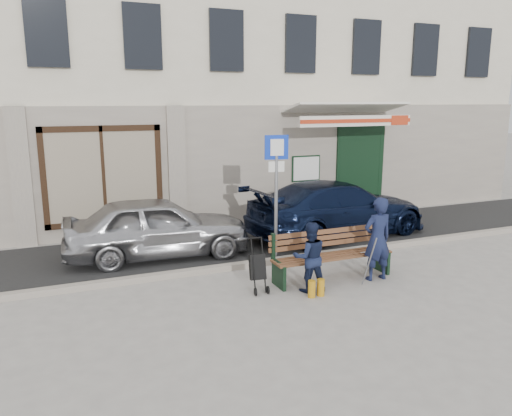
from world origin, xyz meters
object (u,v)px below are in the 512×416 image
man (377,239)px  stroller (258,268)px  parking_sign (276,178)px  car_silver (158,227)px  car_navy (338,209)px  bench (330,256)px  woman (310,257)px

man → stroller: (-2.30, 0.31, -0.37)m
parking_sign → car_silver: bearing=160.1°
car_navy → bench: size_ratio=1.98×
car_navy → man: man is taller
car_navy → man: (-1.00, -3.00, 0.10)m
car_navy → parking_sign: size_ratio=1.80×
car_silver → man: man is taller
bench → parking_sign: bearing=110.0°
car_silver → stroller: (1.21, -2.68, -0.24)m
man → woman: bearing=1.5°
parking_sign → woman: bearing=-85.3°
man → parking_sign: bearing=-52.9°
car_silver → woman: bearing=-142.6°
parking_sign → bench: size_ratio=1.10×
woman → stroller: size_ratio=1.31×
man → stroller: man is taller
parking_sign → stroller: bearing=-115.6°
woman → stroller: 0.94m
woman → bench: bearing=-137.1°
man → bench: bearing=-23.9°
car_navy → man: bearing=155.9°
man → stroller: 2.35m
car_silver → stroller: size_ratio=4.08×
bench → stroller: size_ratio=2.50×
car_silver → car_navy: size_ratio=0.82×
man → woman: (-1.45, -0.03, -0.16)m
man → car_navy: bearing=-108.1°
car_navy → bench: 3.21m
car_silver → parking_sign: size_ratio=1.48×
bench → man: 0.93m
car_silver → bench: car_silver is taller
car_silver → man: (3.51, -2.99, 0.13)m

